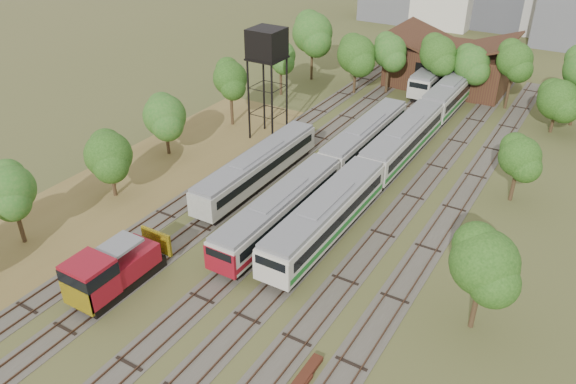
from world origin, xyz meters
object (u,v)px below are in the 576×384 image
Objects in this scene: railcar_green_set at (403,141)px; water_tower at (267,47)px; shunter_locomotive at (109,273)px; railcar_red_set at (327,170)px.

water_tower reaches higher than railcar_green_set.
water_tower is at bearing 100.29° from shunter_locomotive.
shunter_locomotive is (-10.00, -31.92, -0.13)m from railcar_green_set.
railcar_green_set is 6.43× the size of shunter_locomotive.
shunter_locomotive is 0.65× the size of water_tower.
railcar_red_set is 2.77× the size of water_tower.
railcar_red_set is 23.14m from shunter_locomotive.
railcar_green_set is (4.00, 9.57, 0.18)m from railcar_red_set.
railcar_red_set is at bearing -112.69° from railcar_green_set.
railcar_green_set is 17.72m from water_tower.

